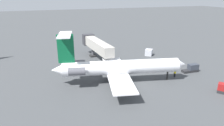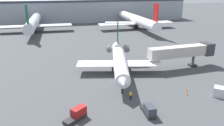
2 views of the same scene
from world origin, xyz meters
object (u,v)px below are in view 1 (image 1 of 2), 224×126
traffic_cone_near (146,60)px  traffic_cone_mid (153,61)px  ground_crew_marshaller (175,73)px  baggage_tug_trailing (192,69)px  cargo_container_uld (149,52)px  jet_bridge (96,44)px  regional_jet (118,67)px

traffic_cone_near → traffic_cone_mid: (-0.95, -1.72, 0.00)m
ground_crew_marshaller → traffic_cone_near: size_ratio=3.07×
baggage_tug_trailing → cargo_container_uld: bearing=10.1°
cargo_container_uld → traffic_cone_near: bearing=143.8°
ground_crew_marshaller → traffic_cone_mid: 11.20m
jet_bridge → traffic_cone_mid: jet_bridge is taller
traffic_cone_mid → baggage_tug_trailing: bearing=-155.0°
baggage_tug_trailing → ground_crew_marshaller: bearing=102.1°
regional_jet → jet_bridge: 17.35m
cargo_container_uld → traffic_cone_near: 6.02m
baggage_tug_trailing → regional_jet: bearing=89.2°
baggage_tug_trailing → cargo_container_uld: baggage_tug_trailing is taller
jet_bridge → cargo_container_uld: 16.58m
ground_crew_marshaller → cargo_container_uld: (16.91, -2.96, 0.09)m
baggage_tug_trailing → traffic_cone_near: (10.84, 6.32, -0.56)m
jet_bridge → baggage_tug_trailing: bearing=-132.9°
ground_crew_marshaller → traffic_cone_mid: bearing=-5.9°
ground_crew_marshaller → traffic_cone_mid: ground_crew_marshaller is taller
regional_jet → traffic_cone_mid: regional_jet is taller
jet_bridge → baggage_tug_trailing: size_ratio=4.46×
regional_jet → traffic_cone_mid: size_ratio=51.40×
baggage_tug_trailing → cargo_container_uld: size_ratio=1.37×
baggage_tug_trailing → traffic_cone_mid: bearing=25.0°
cargo_container_uld → traffic_cone_near: size_ratio=5.37×
traffic_cone_mid → regional_jet: bearing=123.7°
jet_bridge → traffic_cone_near: jet_bridge is taller
cargo_container_uld → traffic_cone_near: (-4.83, 3.53, -0.67)m
jet_bridge → traffic_cone_mid: size_ratio=32.77×
ground_crew_marshaller → traffic_cone_mid: (11.13, -1.15, -0.58)m
jet_bridge → ground_crew_marshaller: 23.23m
ground_crew_marshaller → cargo_container_uld: size_ratio=0.57×
ground_crew_marshaller → cargo_container_uld: 17.17m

